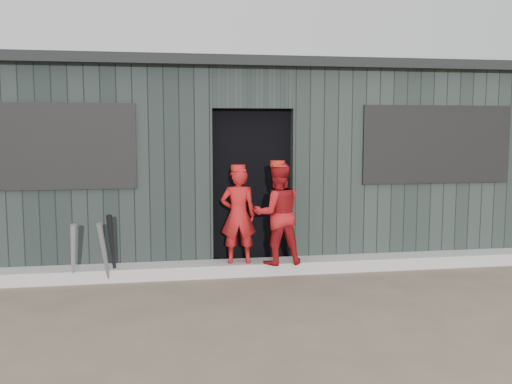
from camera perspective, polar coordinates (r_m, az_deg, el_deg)
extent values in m
plane|color=brown|center=(5.31, 3.34, -12.99)|extent=(80.00, 80.00, 0.00)
cube|color=#A3A39E|center=(7.00, -0.03, -7.53)|extent=(8.00, 0.36, 0.15)
cone|color=#9C9CA4|center=(6.70, -17.81, -5.98)|extent=(0.14, 0.26, 0.72)
cone|color=gray|center=(6.63, -14.94, -5.96)|extent=(0.16, 0.28, 0.73)
cone|color=black|center=(6.71, -14.17, -5.47)|extent=(0.11, 0.33, 0.81)
imported|color=#A81416|center=(6.79, -1.79, -2.35)|extent=(0.44, 0.31, 1.15)
imported|color=#A21318|center=(6.74, 2.15, -2.19)|extent=(0.61, 0.49, 1.21)
imported|color=#A8A8A8|center=(7.58, 2.45, -1.65)|extent=(0.76, 0.58, 1.40)
cube|color=black|center=(8.47, -1.93, 2.62)|extent=(7.60, 2.70, 2.20)
cube|color=#242B2A|center=(7.09, -18.68, 1.94)|extent=(3.50, 0.20, 2.50)
cube|color=#2B332F|center=(7.77, 16.21, 2.39)|extent=(3.50, 0.20, 2.50)
cube|color=#272E2C|center=(7.09, -0.41, 10.37)|extent=(1.00, 0.20, 0.50)
cube|color=#252C2A|center=(9.79, 21.36, 2.99)|extent=(0.20, 3.00, 2.50)
cube|color=#28302D|center=(9.86, -3.02, 3.45)|extent=(8.00, 0.20, 2.50)
cube|color=black|center=(8.49, -1.96, 11.82)|extent=(8.30, 3.30, 0.12)
cube|color=black|center=(6.98, -20.14, 4.28)|extent=(2.00, 0.04, 1.00)
cube|color=black|center=(7.72, 17.68, 4.55)|extent=(2.00, 0.04, 1.00)
cube|color=black|center=(7.38, -3.85, 3.21)|extent=(0.20, 0.20, 0.87)
cube|color=black|center=(7.71, -0.90, 2.99)|extent=(0.20, 0.17, 0.76)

